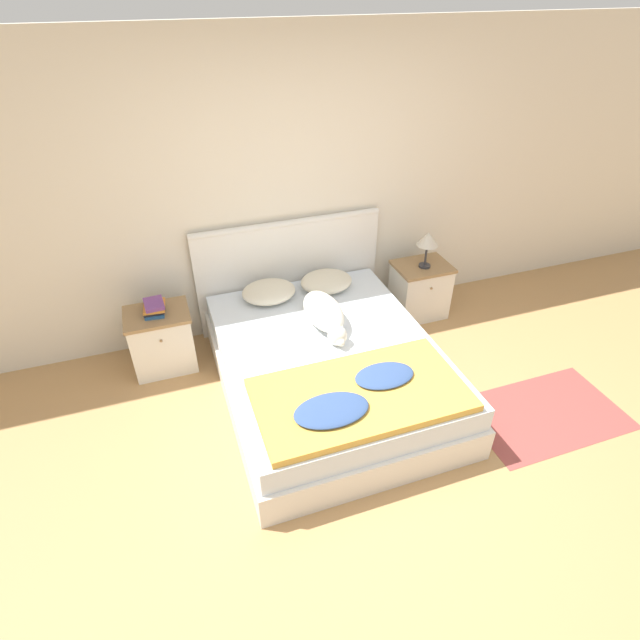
% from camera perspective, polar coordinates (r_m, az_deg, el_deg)
% --- Properties ---
extents(ground_plane, '(16.00, 16.00, 0.00)m').
position_cam_1_polar(ground_plane, '(3.55, 8.24, -17.88)').
color(ground_plane, tan).
extents(wall_back, '(9.00, 0.06, 2.55)m').
position_cam_1_polar(wall_back, '(4.41, -2.93, 14.56)').
color(wall_back, beige).
rests_on(wall_back, ground_plane).
extents(bed, '(1.64, 2.08, 0.46)m').
position_cam_1_polar(bed, '(3.98, 0.99, -5.55)').
color(bed, silver).
rests_on(bed, ground_plane).
extents(headboard, '(1.72, 0.06, 1.05)m').
position_cam_1_polar(headboard, '(4.63, -3.51, 5.60)').
color(headboard, silver).
rests_on(headboard, ground_plane).
extents(nightstand_left, '(0.52, 0.41, 0.55)m').
position_cam_1_polar(nightstand_left, '(4.39, -17.62, -2.17)').
color(nightstand_left, silver).
rests_on(nightstand_left, ground_plane).
extents(nightstand_right, '(0.52, 0.41, 0.55)m').
position_cam_1_polar(nightstand_right, '(4.95, 11.31, 3.40)').
color(nightstand_right, silver).
rests_on(nightstand_right, ground_plane).
extents(pillow_left, '(0.47, 0.39, 0.15)m').
position_cam_1_polar(pillow_left, '(4.36, -5.87, 3.25)').
color(pillow_left, beige).
rests_on(pillow_left, bed).
extents(pillow_right, '(0.47, 0.39, 0.15)m').
position_cam_1_polar(pillow_right, '(4.48, 0.72, 4.44)').
color(pillow_right, beige).
rests_on(pillow_right, bed).
extents(quilt, '(1.42, 0.77, 0.10)m').
position_cam_1_polar(quilt, '(3.37, 4.48, -8.52)').
color(quilt, gold).
rests_on(quilt, bed).
extents(dog, '(0.29, 0.80, 0.20)m').
position_cam_1_polar(dog, '(4.02, 0.55, 0.76)').
color(dog, silver).
rests_on(dog, bed).
extents(book_stack, '(0.19, 0.24, 0.10)m').
position_cam_1_polar(book_stack, '(4.23, -18.42, 1.40)').
color(book_stack, '#285689').
rests_on(book_stack, nightstand_left).
extents(table_lamp, '(0.20, 0.20, 0.35)m').
position_cam_1_polar(table_lamp, '(4.67, 12.23, 8.88)').
color(table_lamp, '#2D2D33').
rests_on(table_lamp, nightstand_right).
extents(rug, '(1.19, 0.74, 0.00)m').
position_cam_1_polar(rug, '(4.30, 24.30, -9.70)').
color(rug, '#93423D').
rests_on(rug, ground_plane).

